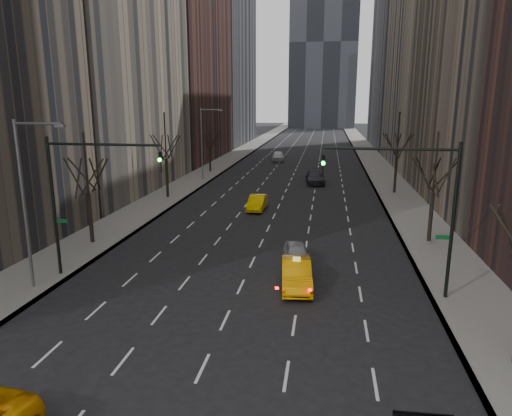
% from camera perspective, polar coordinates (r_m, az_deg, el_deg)
% --- Properties ---
extents(sidewalk_left, '(4.50, 320.00, 0.15)m').
position_cam_1_polar(sidewalk_left, '(83.50, -2.81, 6.43)').
color(sidewalk_left, slate).
rests_on(sidewalk_left, ground).
extents(sidewalk_right, '(4.50, 320.00, 0.15)m').
position_cam_1_polar(sidewalk_right, '(82.18, 14.27, 5.92)').
color(sidewalk_right, slate).
rests_on(sidewalk_right, ground).
extents(bld_left_far, '(14.00, 28.00, 44.00)m').
position_cam_1_polar(bld_left_far, '(82.31, -10.39, 21.45)').
color(bld_left_far, brown).
rests_on(bld_left_far, ground).
extents(bld_left_deep, '(14.00, 30.00, 60.00)m').
position_cam_1_polar(bld_left_deep, '(112.08, -5.15, 23.51)').
color(bld_left_deep, slate).
rests_on(bld_left_deep, ground).
extents(bld_right_deep, '(14.00, 30.00, 58.00)m').
position_cam_1_polar(bld_right_deep, '(109.21, 19.18, 22.61)').
color(bld_right_deep, slate).
rests_on(bld_right_deep, ground).
extents(tree_lw_b, '(3.36, 3.50, 7.82)m').
position_cam_1_polar(tree_lw_b, '(34.11, -20.22, 1.75)').
color(tree_lw_b, black).
rests_on(tree_lw_b, ground).
extents(tree_lw_c, '(3.36, 3.50, 8.74)m').
position_cam_1_polar(tree_lw_c, '(48.48, -11.16, 5.91)').
color(tree_lw_c, black).
rests_on(tree_lw_c, ground).
extents(tree_lw_d, '(3.36, 3.50, 7.36)m').
position_cam_1_polar(tree_lw_d, '(65.63, -5.80, 7.56)').
color(tree_lw_d, black).
rests_on(tree_lw_d, ground).
extents(tree_rw_b, '(3.36, 3.50, 7.82)m').
position_cam_1_polar(tree_rw_b, '(34.63, 21.25, 1.82)').
color(tree_rw_b, black).
rests_on(tree_rw_b, ground).
extents(tree_rw_c, '(3.36, 3.50, 8.74)m').
position_cam_1_polar(tree_rw_c, '(52.10, 17.18, 6.07)').
color(tree_rw_c, black).
rests_on(tree_rw_c, ground).
extents(traffic_mast_left, '(6.69, 0.39, 8.00)m').
position_cam_1_polar(traffic_mast_left, '(27.26, -21.20, 2.71)').
color(traffic_mast_left, black).
rests_on(traffic_mast_left, ground).
extents(traffic_mast_right, '(6.69, 0.39, 8.00)m').
position_cam_1_polar(traffic_mast_right, '(24.10, 19.78, 1.54)').
color(traffic_mast_right, black).
rests_on(traffic_mast_right, ground).
extents(streetlight_near, '(2.83, 0.22, 9.00)m').
position_cam_1_polar(streetlight_near, '(26.52, -26.60, 2.21)').
color(streetlight_near, slate).
rests_on(streetlight_near, ground).
extents(streetlight_far, '(2.83, 0.22, 9.00)m').
position_cam_1_polar(streetlight_far, '(58.41, -6.47, 8.86)').
color(streetlight_far, slate).
rests_on(streetlight_far, ground).
extents(taxi_sedan, '(2.06, 4.70, 1.50)m').
position_cam_1_polar(taxi_sedan, '(25.50, 5.07, -8.20)').
color(taxi_sedan, '#FFA405').
rests_on(taxi_sedan, ground).
extents(silver_sedan_ahead, '(2.12, 4.13, 1.35)m').
position_cam_1_polar(silver_sedan_ahead, '(28.81, 5.09, -5.79)').
color(silver_sedan_ahead, gray).
rests_on(silver_sedan_ahead, ground).
extents(far_taxi, '(1.54, 4.23, 1.39)m').
position_cam_1_polar(far_taxi, '(42.90, 0.16, 0.68)').
color(far_taxi, yellow).
rests_on(far_taxi, ground).
extents(far_suv_grey, '(2.73, 5.60, 1.57)m').
position_cam_1_polar(far_suv_grey, '(57.02, 7.40, 3.83)').
color(far_suv_grey, '#2A2A2F').
rests_on(far_suv_grey, ground).
extents(far_car_white, '(2.34, 4.99, 1.65)m').
position_cam_1_polar(far_car_white, '(78.08, 2.78, 6.50)').
color(far_car_white, silver).
rests_on(far_car_white, ground).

